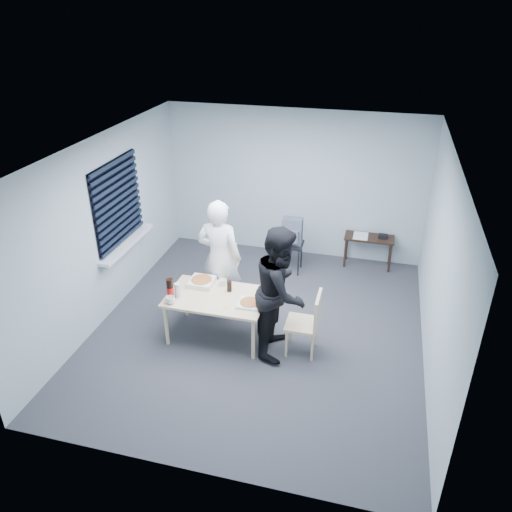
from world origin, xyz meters
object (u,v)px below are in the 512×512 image
(chair_right, at_px, (309,320))
(side_table, at_px, (369,241))
(person_black, at_px, (281,291))
(stool, at_px, (292,249))
(backpack, at_px, (292,232))
(soda_bottle, at_px, (170,290))
(mug_b, at_px, (223,282))
(dining_table, at_px, (217,300))
(chair_far, at_px, (222,267))
(mug_a, at_px, (170,300))
(person_white, at_px, (219,258))

(chair_right, relative_size, side_table, 1.07)
(person_black, relative_size, stool, 3.40)
(backpack, bearing_deg, stool, 95.26)
(backpack, distance_m, soda_bottle, 2.57)
(person_black, relative_size, backpack, 3.85)
(person_black, distance_m, mug_b, 0.96)
(dining_table, relative_size, mug_b, 13.23)
(person_black, relative_size, soda_bottle, 5.81)
(side_table, distance_m, soda_bottle, 3.73)
(dining_table, height_order, side_table, dining_table)
(dining_table, distance_m, mug_b, 0.31)
(side_table, height_order, mug_b, mug_b)
(dining_table, height_order, person_black, person_black)
(person_black, bearing_deg, chair_far, 47.21)
(dining_table, xyz_separation_m, stool, (0.63, 2.06, -0.17))
(dining_table, height_order, mug_b, mug_b)
(side_table, relative_size, stool, 1.60)
(backpack, bearing_deg, chair_far, -125.13)
(dining_table, xyz_separation_m, mug_a, (-0.53, -0.32, 0.11))
(dining_table, height_order, person_white, person_white)
(mug_a, distance_m, soda_bottle, 0.14)
(chair_right, xyz_separation_m, person_black, (-0.38, 0.00, 0.37))
(dining_table, distance_m, side_table, 3.19)
(chair_right, distance_m, person_black, 0.53)
(chair_far, relative_size, stool, 1.71)
(mug_a, bearing_deg, chair_right, 8.58)
(person_black, height_order, backpack, person_black)
(chair_right, relative_size, soda_bottle, 2.92)
(chair_far, relative_size, backpack, 1.94)
(backpack, bearing_deg, soda_bottle, -112.45)
(chair_far, height_order, side_table, chair_far)
(chair_far, bearing_deg, mug_b, -70.61)
(chair_right, xyz_separation_m, side_table, (0.62, 2.63, -0.04))
(stool, distance_m, mug_b, 1.91)
(backpack, height_order, mug_a, backpack)
(side_table, distance_m, stool, 1.35)
(dining_table, height_order, mug_a, mug_a)
(side_table, bearing_deg, person_white, -135.91)
(dining_table, distance_m, person_black, 0.94)
(soda_bottle, bearing_deg, mug_b, 42.24)
(chair_far, height_order, mug_a, chair_far)
(stool, relative_size, soda_bottle, 1.71)
(dining_table, xyz_separation_m, backpack, (0.63, 2.05, 0.16))
(backpack, xyz_separation_m, mug_a, (-1.16, -2.37, -0.05))
(backpack, distance_m, mug_b, 1.88)
(side_table, xyz_separation_m, mug_a, (-2.41, -2.90, 0.22))
(dining_table, xyz_separation_m, chair_right, (1.26, -0.05, -0.07))
(side_table, xyz_separation_m, mug_b, (-1.88, -2.29, 0.22))
(chair_far, distance_m, stool, 1.38)
(mug_b, bearing_deg, stool, 70.42)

